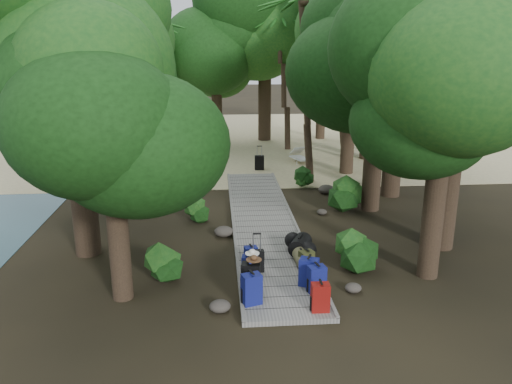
{
  "coord_description": "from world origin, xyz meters",
  "views": [
    {
      "loc": [
        -1.43,
        -13.84,
        5.46
      ],
      "look_at": [
        -0.22,
        1.24,
        1.0
      ],
      "focal_mm": 35.0,
      "sensor_mm": 36.0,
      "label": 1
    }
  ],
  "objects_px": {
    "backpack_right_d": "(306,259)",
    "backpack_right_c": "(309,271)",
    "backpack_left_a": "(252,287)",
    "backpack_left_b": "(251,276)",
    "lone_suitcase_on_sand": "(259,163)",
    "duffel_right_black": "(300,245)",
    "duffel_right_khaki": "(301,258)",
    "backpack_left_d": "(251,254)",
    "sun_lounger": "(300,156)",
    "backpack_right_a": "(320,296)",
    "backpack_right_b": "(317,278)",
    "kayak": "(183,155)",
    "backpack_left_c": "(250,267)",
    "suitcase_on_boardwalk": "(257,261)"
  },
  "relations": [
    {
      "from": "backpack_left_a",
      "to": "duffel_right_khaki",
      "type": "bearing_deg",
      "value": 35.14
    },
    {
      "from": "backpack_right_b",
      "to": "backpack_right_d",
      "type": "relative_size",
      "value": 1.33
    },
    {
      "from": "backpack_right_a",
      "to": "sun_lounger",
      "type": "bearing_deg",
      "value": 83.04
    },
    {
      "from": "backpack_right_c",
      "to": "duffel_right_black",
      "type": "bearing_deg",
      "value": 108.97
    },
    {
      "from": "backpack_right_c",
      "to": "duffel_right_black",
      "type": "distance_m",
      "value": 1.84
    },
    {
      "from": "backpack_right_a",
      "to": "backpack_right_c",
      "type": "distance_m",
      "value": 1.16
    },
    {
      "from": "backpack_right_a",
      "to": "backpack_right_b",
      "type": "height_order",
      "value": "backpack_right_b"
    },
    {
      "from": "backpack_left_b",
      "to": "duffel_right_black",
      "type": "bearing_deg",
      "value": 64.29
    },
    {
      "from": "backpack_left_a",
      "to": "backpack_right_c",
      "type": "bearing_deg",
      "value": 10.32
    },
    {
      "from": "sun_lounger",
      "to": "backpack_left_d",
      "type": "bearing_deg",
      "value": -123.2
    },
    {
      "from": "backpack_right_b",
      "to": "lone_suitcase_on_sand",
      "type": "bearing_deg",
      "value": 77.91
    },
    {
      "from": "backpack_left_d",
      "to": "backpack_right_c",
      "type": "height_order",
      "value": "backpack_right_c"
    },
    {
      "from": "backpack_right_c",
      "to": "backpack_right_d",
      "type": "distance_m",
      "value": 0.88
    },
    {
      "from": "backpack_right_d",
      "to": "sun_lounger",
      "type": "bearing_deg",
      "value": 59.22
    },
    {
      "from": "backpack_left_a",
      "to": "suitcase_on_boardwalk",
      "type": "distance_m",
      "value": 1.6
    },
    {
      "from": "duffel_right_khaki",
      "to": "backpack_right_b",
      "type": "bearing_deg",
      "value": -89.54
    },
    {
      "from": "backpack_right_c",
      "to": "lone_suitcase_on_sand",
      "type": "height_order",
      "value": "backpack_right_c"
    },
    {
      "from": "duffel_right_khaki",
      "to": "backpack_right_a",
      "type": "bearing_deg",
      "value": -92.82
    },
    {
      "from": "backpack_left_a",
      "to": "backpack_right_a",
      "type": "relative_size",
      "value": 1.12
    },
    {
      "from": "backpack_right_b",
      "to": "backpack_right_c",
      "type": "bearing_deg",
      "value": 94.37
    },
    {
      "from": "lone_suitcase_on_sand",
      "to": "duffel_right_black",
      "type": "bearing_deg",
      "value": -87.9
    },
    {
      "from": "backpack_left_c",
      "to": "backpack_right_c",
      "type": "xyz_separation_m",
      "value": [
        1.34,
        -0.36,
        0.02
      ]
    },
    {
      "from": "backpack_right_b",
      "to": "duffel_right_black",
      "type": "distance_m",
      "value": 2.19
    },
    {
      "from": "lone_suitcase_on_sand",
      "to": "sun_lounger",
      "type": "distance_m",
      "value": 2.53
    },
    {
      "from": "duffel_right_khaki",
      "to": "duffel_right_black",
      "type": "bearing_deg",
      "value": 80.0
    },
    {
      "from": "backpack_right_b",
      "to": "sun_lounger",
      "type": "bearing_deg",
      "value": 68.81
    },
    {
      "from": "backpack_left_d",
      "to": "sun_lounger",
      "type": "relative_size",
      "value": 0.26
    },
    {
      "from": "backpack_left_a",
      "to": "sun_lounger",
      "type": "distance_m",
      "value": 14.2
    },
    {
      "from": "suitcase_on_boardwalk",
      "to": "sun_lounger",
      "type": "bearing_deg",
      "value": 73.6
    },
    {
      "from": "backpack_left_b",
      "to": "backpack_right_c",
      "type": "distance_m",
      "value": 1.37
    },
    {
      "from": "duffel_right_black",
      "to": "sun_lounger",
      "type": "height_order",
      "value": "sun_lounger"
    },
    {
      "from": "backpack_right_a",
      "to": "kayak",
      "type": "distance_m",
      "value": 15.95
    },
    {
      "from": "duffel_right_black",
      "to": "duffel_right_khaki",
      "type": "bearing_deg",
      "value": -73.87
    },
    {
      "from": "backpack_right_a",
      "to": "sun_lounger",
      "type": "xyz_separation_m",
      "value": [
        1.95,
        14.2,
        -0.13
      ]
    },
    {
      "from": "kayak",
      "to": "backpack_left_a",
      "type": "bearing_deg",
      "value": -101.66
    },
    {
      "from": "backpack_left_a",
      "to": "backpack_left_b",
      "type": "height_order",
      "value": "backpack_left_b"
    },
    {
      "from": "duffel_right_khaki",
      "to": "backpack_left_d",
      "type": "bearing_deg",
      "value": 168.95
    },
    {
      "from": "backpack_left_d",
      "to": "sun_lounger",
      "type": "xyz_separation_m",
      "value": [
        3.22,
        11.72,
        -0.04
      ]
    },
    {
      "from": "duffel_right_black",
      "to": "lone_suitcase_on_sand",
      "type": "height_order",
      "value": "lone_suitcase_on_sand"
    },
    {
      "from": "backpack_left_b",
      "to": "backpack_right_d",
      "type": "distance_m",
      "value": 1.82
    },
    {
      "from": "duffel_right_khaki",
      "to": "suitcase_on_boardwalk",
      "type": "height_order",
      "value": "suitcase_on_boardwalk"
    },
    {
      "from": "backpack_left_d",
      "to": "suitcase_on_boardwalk",
      "type": "relative_size",
      "value": 0.9
    },
    {
      "from": "backpack_left_c",
      "to": "suitcase_on_boardwalk",
      "type": "distance_m",
      "value": 0.51
    },
    {
      "from": "duffel_right_khaki",
      "to": "sun_lounger",
      "type": "bearing_deg",
      "value": 77.73
    },
    {
      "from": "backpack_right_d",
      "to": "backpack_right_c",
      "type": "bearing_deg",
      "value": -118.74
    },
    {
      "from": "duffel_right_black",
      "to": "kayak",
      "type": "xyz_separation_m",
      "value": [
        -3.86,
        12.5,
        -0.19
      ]
    },
    {
      "from": "duffel_right_khaki",
      "to": "suitcase_on_boardwalk",
      "type": "bearing_deg",
      "value": -167.52
    },
    {
      "from": "lone_suitcase_on_sand",
      "to": "kayak",
      "type": "relative_size",
      "value": 0.22
    },
    {
      "from": "sun_lounger",
      "to": "suitcase_on_boardwalk",
      "type": "bearing_deg",
      "value": -122.12
    },
    {
      "from": "duffel_right_black",
      "to": "backpack_left_b",
      "type": "bearing_deg",
      "value": -102.33
    }
  ]
}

